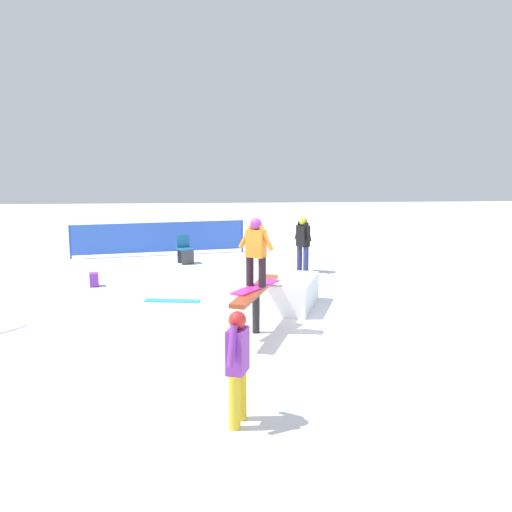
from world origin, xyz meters
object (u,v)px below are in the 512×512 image
object	(u,v)px
rail_feature	(256,295)
backpack_on_snow	(94,280)
loose_snowboard_cyan	(172,301)
bystander_black	(303,241)
main_rider_on_rail	(256,254)
folding_chair	(185,250)
bystander_purple	(238,362)

from	to	relation	value
rail_feature	backpack_on_snow	distance (m)	5.71
loose_snowboard_cyan	bystander_black	bearing A→B (deg)	-129.11
main_rider_on_rail	bystander_black	size ratio (longest dim) A/B	0.83
rail_feature	folding_chair	world-z (taller)	folding_chair
rail_feature	loose_snowboard_cyan	xyz separation A→B (m)	(-2.48, -1.74, -0.72)
bystander_purple	loose_snowboard_cyan	size ratio (longest dim) A/B	1.13
rail_feature	bystander_black	bearing A→B (deg)	-178.37
folding_chair	bystander_purple	bearing A→B (deg)	-108.13
bystander_purple	folding_chair	distance (m)	10.94
bystander_black	loose_snowboard_cyan	world-z (taller)	bystander_black
main_rider_on_rail	backpack_on_snow	bearing A→B (deg)	-103.54
main_rider_on_rail	loose_snowboard_cyan	world-z (taller)	main_rider_on_rail
bystander_black	loose_snowboard_cyan	xyz separation A→B (m)	(3.09, -3.49, -0.88)
bystander_purple	folding_chair	bearing A→B (deg)	-154.17
rail_feature	bystander_black	size ratio (longest dim) A/B	1.56
rail_feature	backpack_on_snow	world-z (taller)	rail_feature
loose_snowboard_cyan	backpack_on_snow	world-z (taller)	backpack_on_snow
bystander_black	loose_snowboard_cyan	distance (m)	4.74
bystander_black	backpack_on_snow	size ratio (longest dim) A/B	4.66
loose_snowboard_cyan	backpack_on_snow	distance (m)	2.71
bystander_purple	backpack_on_snow	bearing A→B (deg)	-137.31
folding_chair	bystander_black	bearing A→B (deg)	-49.57
main_rider_on_rail	folding_chair	size ratio (longest dim) A/B	1.49
bystander_black	backpack_on_snow	distance (m)	5.81
rail_feature	bystander_black	xyz separation A→B (m)	(-5.57, 1.74, 0.15)
folding_chair	main_rider_on_rail	bearing A→B (deg)	-101.19
main_rider_on_rail	bystander_purple	xyz separation A→B (m)	(3.68, -0.49, -0.70)
backpack_on_snow	main_rider_on_rail	bearing A→B (deg)	29.17
bystander_purple	loose_snowboard_cyan	xyz separation A→B (m)	(-6.16, -1.25, -0.80)
rail_feature	backpack_on_snow	bearing A→B (deg)	-118.33
main_rider_on_rail	folding_chair	bearing A→B (deg)	-133.01
rail_feature	loose_snowboard_cyan	size ratio (longest dim) A/B	1.93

